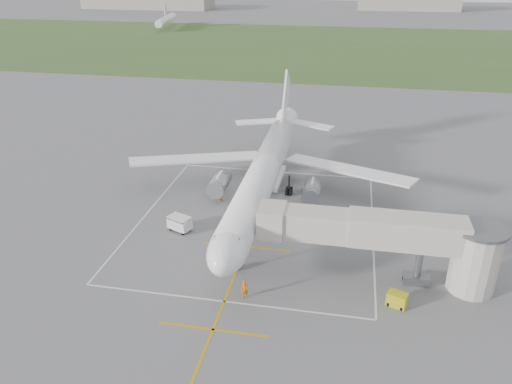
% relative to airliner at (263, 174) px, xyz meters
% --- Properties ---
extents(ground, '(700.00, 700.00, 0.00)m').
position_rel_airliner_xyz_m(ground, '(0.00, -0.75, -4.39)').
color(ground, '#5C5C5F').
rests_on(ground, ground).
extents(grass_strip, '(700.00, 120.00, 0.02)m').
position_rel_airliner_xyz_m(grass_strip, '(0.00, 129.25, -4.38)').
color(grass_strip, '#385123').
rests_on(grass_strip, ground).
extents(apron_markings, '(28.20, 60.00, 0.01)m').
position_rel_airliner_xyz_m(apron_markings, '(0.00, -6.57, -4.38)').
color(apron_markings, '#BF880B').
rests_on(apron_markings, ground).
extents(airliner, '(38.93, 46.75, 13.52)m').
position_rel_airliner_xyz_m(airliner, '(0.00, 0.00, 0.00)').
color(airliner, white).
rests_on(airliner, ground).
extents(jet_bridge, '(23.40, 5.00, 7.20)m').
position_rel_airliner_xyz_m(jet_bridge, '(15.72, -14.25, 0.35)').
color(jet_bridge, '#A6A296').
rests_on(jet_bridge, ground).
extents(gpu_unit, '(2.09, 1.77, 1.34)m').
position_rel_airliner_xyz_m(gpu_unit, '(15.87, -18.28, -3.73)').
color(gpu_unit, '#AFA815').
rests_on(gpu_unit, ground).
extents(baggage_cart, '(3.06, 2.50, 1.84)m').
position_rel_airliner_xyz_m(baggage_cart, '(-8.46, -8.64, -3.45)').
color(baggage_cart, silver).
rests_on(baggage_cart, ground).
extents(ramp_worker_nose, '(0.80, 0.65, 1.88)m').
position_rel_airliner_xyz_m(ramp_worker_nose, '(1.76, -19.77, -3.45)').
color(ramp_worker_nose, '#D86506').
rests_on(ramp_worker_nose, ground).
extents(ramp_worker_wing, '(1.15, 1.16, 1.89)m').
position_rel_airliner_xyz_m(ramp_worker_wing, '(-5.70, 0.24, -3.45)').
color(ramp_worker_wing, orange).
rests_on(ramp_worker_wing, ground).
extents(distant_hangars, '(345.00, 49.00, 12.00)m').
position_rel_airliner_xyz_m(distant_hangars, '(-16.15, 264.44, 0.78)').
color(distant_hangars, gray).
rests_on(distant_hangars, ground).
extents(distant_aircraft, '(163.79, 32.13, 8.85)m').
position_rel_airliner_xyz_m(distant_aircraft, '(1.08, 169.26, -0.80)').
color(distant_aircraft, white).
rests_on(distant_aircraft, ground).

